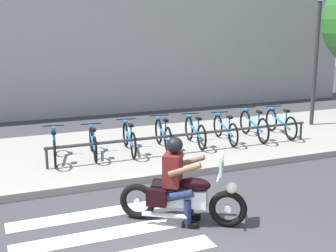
{
  "coord_description": "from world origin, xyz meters",
  "views": [
    {
      "loc": [
        -2.37,
        -5.35,
        3.11
      ],
      "look_at": [
        1.19,
        3.19,
        1.03
      ],
      "focal_mm": 47.51,
      "sensor_mm": 36.0,
      "label": 1
    }
  ],
  "objects_px": {
    "bicycle_5": "(225,129)",
    "street_lamp": "(317,47)",
    "bicycle_4": "(195,132)",
    "bicycle_6": "(254,125)",
    "bicycle_2": "(129,138)",
    "rider": "(178,174)",
    "motorcycle": "(182,196)",
    "bicycle_3": "(163,134)",
    "bicycle_1": "(93,143)",
    "bike_rack": "(189,135)",
    "bicycle_7": "(281,123)",
    "bicycle_0": "(54,146)"
  },
  "relations": [
    {
      "from": "bicycle_5",
      "to": "street_lamp",
      "type": "height_order",
      "value": "street_lamp"
    },
    {
      "from": "bicycle_4",
      "to": "bicycle_6",
      "type": "bearing_deg",
      "value": -0.01
    },
    {
      "from": "bicycle_2",
      "to": "bicycle_5",
      "type": "distance_m",
      "value": 2.63
    },
    {
      "from": "rider",
      "to": "bicycle_6",
      "type": "xyz_separation_m",
      "value": [
        3.87,
        3.71,
        -0.3
      ]
    },
    {
      "from": "rider",
      "to": "street_lamp",
      "type": "xyz_separation_m",
      "value": [
        6.5,
        4.5,
        1.68
      ]
    },
    {
      "from": "motorcycle",
      "to": "bicycle_3",
      "type": "height_order",
      "value": "motorcycle"
    },
    {
      "from": "rider",
      "to": "street_lamp",
      "type": "height_order",
      "value": "street_lamp"
    },
    {
      "from": "bicycle_3",
      "to": "rider",
      "type": "bearing_deg",
      "value": -108.59
    },
    {
      "from": "bicycle_3",
      "to": "bicycle_6",
      "type": "distance_m",
      "value": 2.63
    },
    {
      "from": "bicycle_1",
      "to": "bike_rack",
      "type": "xyz_separation_m",
      "value": [
        2.19,
        -0.55,
        0.1
      ]
    },
    {
      "from": "motorcycle",
      "to": "bicycle_5",
      "type": "xyz_separation_m",
      "value": [
        2.93,
        3.76,
        0.04
      ]
    },
    {
      "from": "bicycle_1",
      "to": "bicycle_5",
      "type": "xyz_separation_m",
      "value": [
        3.5,
        0.0,
        0.01
      ]
    },
    {
      "from": "bicycle_6",
      "to": "bicycle_7",
      "type": "xyz_separation_m",
      "value": [
        0.88,
        0.0,
        -0.01
      ]
    },
    {
      "from": "bicycle_7",
      "to": "street_lamp",
      "type": "bearing_deg",
      "value": 24.48
    },
    {
      "from": "bicycle_1",
      "to": "bike_rack",
      "type": "distance_m",
      "value": 2.26
    },
    {
      "from": "bicycle_1",
      "to": "bicycle_6",
      "type": "height_order",
      "value": "bicycle_6"
    },
    {
      "from": "bicycle_1",
      "to": "bicycle_3",
      "type": "height_order",
      "value": "bicycle_3"
    },
    {
      "from": "bicycle_3",
      "to": "bike_rack",
      "type": "relative_size",
      "value": 0.24
    },
    {
      "from": "bicycle_1",
      "to": "bicycle_5",
      "type": "height_order",
      "value": "bicycle_5"
    },
    {
      "from": "bicycle_5",
      "to": "bicycle_6",
      "type": "relative_size",
      "value": 0.95
    },
    {
      "from": "bicycle_3",
      "to": "street_lamp",
      "type": "height_order",
      "value": "street_lamp"
    },
    {
      "from": "rider",
      "to": "bicycle_1",
      "type": "height_order",
      "value": "rider"
    },
    {
      "from": "motorcycle",
      "to": "bicycle_7",
      "type": "bearing_deg",
      "value": 38.73
    },
    {
      "from": "bicycle_2",
      "to": "bicycle_3",
      "type": "relative_size",
      "value": 1.06
    },
    {
      "from": "bicycle_4",
      "to": "bicycle_6",
      "type": "height_order",
      "value": "bicycle_6"
    },
    {
      "from": "motorcycle",
      "to": "street_lamp",
      "type": "relative_size",
      "value": 0.43
    },
    {
      "from": "bicycle_0",
      "to": "bicycle_4",
      "type": "bearing_deg",
      "value": -0.01
    },
    {
      "from": "bicycle_2",
      "to": "bicycle_7",
      "type": "height_order",
      "value": "bicycle_7"
    },
    {
      "from": "bike_rack",
      "to": "street_lamp",
      "type": "height_order",
      "value": "street_lamp"
    },
    {
      "from": "bicycle_1",
      "to": "bicycle_2",
      "type": "bearing_deg",
      "value": -0.01
    },
    {
      "from": "bicycle_2",
      "to": "bike_rack",
      "type": "bearing_deg",
      "value": -22.92
    },
    {
      "from": "street_lamp",
      "to": "bicycle_4",
      "type": "bearing_deg",
      "value": -169.68
    },
    {
      "from": "bicycle_1",
      "to": "bicycle_7",
      "type": "distance_m",
      "value": 5.25
    },
    {
      "from": "bicycle_4",
      "to": "bicycle_6",
      "type": "relative_size",
      "value": 0.94
    },
    {
      "from": "bicycle_3",
      "to": "bicycle_6",
      "type": "bearing_deg",
      "value": 0.0
    },
    {
      "from": "bicycle_0",
      "to": "bicycle_1",
      "type": "height_order",
      "value": "bicycle_0"
    },
    {
      "from": "rider",
      "to": "bicycle_3",
      "type": "bearing_deg",
      "value": 71.41
    },
    {
      "from": "bicycle_3",
      "to": "bike_rack",
      "type": "height_order",
      "value": "bicycle_3"
    },
    {
      "from": "bicycle_4",
      "to": "bike_rack",
      "type": "height_order",
      "value": "bicycle_4"
    },
    {
      "from": "bicycle_0",
      "to": "street_lamp",
      "type": "xyz_separation_m",
      "value": [
        7.87,
        0.8,
        2.0
      ]
    },
    {
      "from": "bicycle_1",
      "to": "bike_rack",
      "type": "bearing_deg",
      "value": -14.24
    },
    {
      "from": "bicycle_4",
      "to": "bike_rack",
      "type": "distance_m",
      "value": 0.71
    },
    {
      "from": "bicycle_2",
      "to": "bicycle_4",
      "type": "relative_size",
      "value": 1.03
    },
    {
      "from": "bicycle_4",
      "to": "bicycle_7",
      "type": "height_order",
      "value": "bicycle_7"
    },
    {
      "from": "bicycle_3",
      "to": "bicycle_5",
      "type": "xyz_separation_m",
      "value": [
        1.75,
        0.0,
        -0.02
      ]
    },
    {
      "from": "bicycle_5",
      "to": "street_lamp",
      "type": "relative_size",
      "value": 0.41
    },
    {
      "from": "bicycle_7",
      "to": "bicycle_5",
      "type": "bearing_deg",
      "value": 179.98
    },
    {
      "from": "rider",
      "to": "bicycle_0",
      "type": "distance_m",
      "value": 3.97
    },
    {
      "from": "bicycle_4",
      "to": "rider",
      "type": "bearing_deg",
      "value": -119.78
    },
    {
      "from": "bicycle_0",
      "to": "bicycle_7",
      "type": "xyz_separation_m",
      "value": [
        6.13,
        -0.0,
        0.01
      ]
    }
  ]
}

